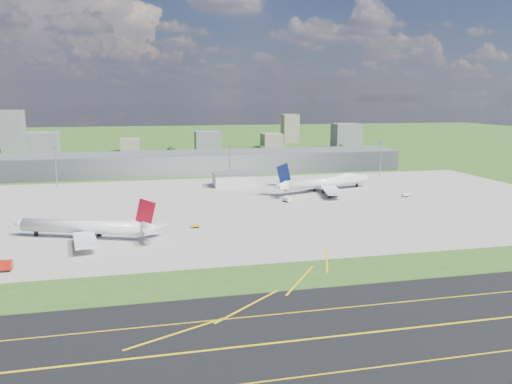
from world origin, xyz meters
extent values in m
plane|color=#32591C|center=(0.00, 150.00, 0.00)|extent=(1400.00, 1400.00, 0.00)
cube|color=black|center=(0.00, -110.00, 0.03)|extent=(1400.00, 60.00, 0.06)
cube|color=gray|center=(10.00, 40.00, 0.04)|extent=(360.00, 190.00, 0.08)
cube|color=gray|center=(0.00, 165.00, 7.50)|extent=(300.00, 42.00, 15.00)
cube|color=silver|center=(10.00, 100.00, 4.00)|extent=(26.00, 16.00, 8.00)
cylinder|color=gray|center=(-100.00, 115.00, 12.50)|extent=(0.70, 0.70, 25.00)
cube|color=gray|center=(-100.00, 115.00, 25.30)|extent=(3.50, 2.00, 1.20)
cylinder|color=gray|center=(10.00, 115.00, 12.50)|extent=(0.70, 0.70, 25.00)
cube|color=gray|center=(10.00, 115.00, 25.30)|extent=(3.50, 2.00, 1.20)
cylinder|color=gray|center=(120.00, 115.00, 12.50)|extent=(0.70, 0.70, 25.00)
cube|color=gray|center=(120.00, 115.00, 25.30)|extent=(3.50, 2.00, 1.20)
cylinder|color=white|center=(-71.58, -7.82, 4.86)|extent=(49.70, 23.28, 5.30)
cone|color=white|center=(-97.54, 2.14, 4.86)|extent=(6.02, 6.53, 5.30)
cone|color=white|center=(-44.38, -18.25, 5.56)|extent=(8.49, 7.47, 5.30)
cube|color=#A01B08|center=(-73.23, -7.19, 3.21)|extent=(39.98, 17.06, 1.15)
cube|color=white|center=(-69.08, -22.26, 3.27)|extent=(11.44, 23.91, 0.79)
cube|color=white|center=(-60.07, 1.25, 3.27)|extent=(22.83, 20.62, 0.79)
cube|color=maroon|center=(-46.44, -17.46, 11.92)|extent=(8.37, 3.56, 10.67)
cylinder|color=#38383D|center=(-69.90, -18.39, 1.59)|extent=(5.54, 4.38, 2.82)
cylinder|color=#38383D|center=(-63.26, -1.08, 1.59)|extent=(5.54, 4.38, 2.82)
cube|color=black|center=(-68.06, -13.42, 1.10)|extent=(1.70, 1.49, 2.21)
cube|color=black|center=(-65.21, -6.01, 1.10)|extent=(1.70, 1.49, 2.21)
cube|color=black|center=(-90.54, -0.55, 1.10)|extent=(1.70, 1.49, 2.21)
cylinder|color=white|center=(62.18, 69.97, 5.42)|extent=(59.76, 25.53, 6.11)
cone|color=white|center=(93.40, 80.64, 5.42)|extent=(6.63, 7.37, 6.11)
cone|color=white|center=(29.56, 58.83, 6.20)|extent=(9.43, 8.33, 6.11)
cube|color=navy|center=(64.04, 70.61, 3.52)|extent=(48.19, 18.56, 1.28)
ellipsoid|color=white|center=(77.20, 75.11, 7.25)|extent=(20.47, 12.10, 5.50)
cube|color=white|center=(48.98, 81.26, 3.64)|extent=(26.53, 24.75, 0.89)
cube|color=white|center=(58.65, 52.97, 3.64)|extent=(14.00, 28.67, 0.89)
cube|color=#070E35|center=(31.89, 59.62, 13.39)|extent=(9.44, 3.64, 11.90)
cylinder|color=#38383D|center=(54.47, 76.71, 1.77)|extent=(6.15, 4.73, 3.15)
cylinder|color=#38383D|center=(45.90, 84.19, 1.77)|extent=(6.15, 4.73, 3.15)
cylinder|color=#38383D|center=(60.20, 59.93, 1.77)|extent=(6.15, 4.73, 3.15)
cylinder|color=#38383D|center=(58.00, 48.77, 1.77)|extent=(6.15, 4.73, 3.15)
cube|color=black|center=(55.15, 72.26, 1.23)|extent=(1.87, 1.63, 2.46)
cube|color=black|center=(58.02, 63.87, 1.23)|extent=(1.87, 1.63, 2.46)
cube|color=black|center=(85.48, 77.94, 1.23)|extent=(1.87, 1.63, 2.46)
cube|color=#B51D0C|center=(-93.16, -43.38, 2.00)|extent=(6.77, 3.03, 3.14)
cube|color=black|center=(-93.16, -43.38, 0.43)|extent=(5.77, 3.15, 0.70)
cube|color=#DDB50D|center=(-25.36, -1.21, 1.05)|extent=(3.28, 2.10, 1.24)
cube|color=black|center=(-25.36, -1.21, 0.43)|extent=(2.83, 2.14, 0.70)
cube|color=white|center=(29.26, 43.16, 1.62)|extent=(3.81, 5.86, 2.38)
cube|color=black|center=(29.26, 43.16, 0.43)|extent=(3.69, 5.11, 0.70)
cube|color=white|center=(99.86, 42.43, 1.34)|extent=(4.35, 2.58, 1.81)
cube|color=black|center=(99.86, 42.43, 0.43)|extent=(3.76, 2.57, 0.70)
cube|color=slate|center=(-140.00, 300.00, 12.00)|extent=(28.00, 22.00, 24.00)
cube|color=gray|center=(-60.00, 340.00, 7.00)|extent=(20.00, 18.00, 14.00)
cube|color=slate|center=(20.00, 310.00, 11.00)|extent=(26.00, 20.00, 22.00)
cube|color=gray|center=(100.00, 350.00, 8.00)|extent=(22.00, 24.00, 16.00)
cube|color=slate|center=(180.00, 320.00, 14.00)|extent=(30.00, 22.00, 28.00)
cube|color=slate|center=(-180.00, 360.00, 22.00)|extent=(22.00, 20.00, 44.00)
cube|color=gray|center=(140.00, 410.00, 18.00)|extent=(20.00, 18.00, 36.00)
cylinder|color=#382314|center=(-110.00, 265.00, 1.50)|extent=(0.70, 0.70, 3.00)
sphere|color=black|center=(-110.00, 265.00, 4.88)|extent=(6.75, 6.75, 6.75)
cylinder|color=#382314|center=(-20.00, 280.00, 1.80)|extent=(0.70, 0.70, 3.60)
sphere|color=black|center=(-20.00, 280.00, 5.85)|extent=(8.10, 8.10, 8.10)
cylinder|color=#382314|center=(70.00, 275.00, 1.70)|extent=(0.70, 0.70, 3.40)
sphere|color=black|center=(70.00, 275.00, 5.53)|extent=(7.65, 7.65, 7.65)
cylinder|color=#382314|center=(160.00, 285.00, 1.40)|extent=(0.70, 0.70, 2.80)
sphere|color=black|center=(160.00, 285.00, 4.55)|extent=(6.30, 6.30, 6.30)
camera|label=1|loc=(-46.28, -213.09, 55.54)|focal=35.00mm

